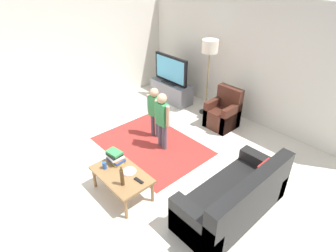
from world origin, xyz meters
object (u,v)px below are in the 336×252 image
tv (171,70)px  couch (237,200)px  book_stack (115,157)px  tv_remote (139,181)px  soda_can (105,165)px  floor_lamp (210,50)px  plate (129,171)px  bottle (122,177)px  child_center (162,117)px  tv_stand (171,92)px  child_near_tv (155,108)px  coffee_table (121,176)px  armchair (224,114)px

tv → couch: bearing=-29.1°
couch → book_stack: (-1.79, -0.88, 0.24)m
couch → tv_remote: 1.47m
book_stack → soda_can: size_ratio=2.49×
tv → book_stack: (1.70, -2.82, -0.32)m
floor_lamp → plate: (0.99, -2.98, -1.12)m
bottle → plate: size_ratio=1.51×
child_center → plate: child_center is taller
tv_stand → child_center: child_center is taller
bottle → tv: bearing=126.2°
book_stack → soda_can: 0.23m
tv_stand → child_center: 2.24m
tv_stand → book_stack: bearing=-59.1°
child_center → child_near_tv: bearing=158.2°
floor_lamp → coffee_table: size_ratio=1.78×
tv → armchair: (1.76, -0.02, -0.55)m
child_near_tv → bottle: bearing=-53.9°
coffee_table → tv_remote: (0.32, 0.10, 0.06)m
book_stack → bottle: size_ratio=0.90×
soda_can → bottle: bearing=0.0°
book_stack → bottle: 0.57m
tv_stand → floor_lamp: 1.69m
tv_stand → soda_can: bearing=-60.6°
tv_stand → tv_remote: 3.68m
soda_can → coffee_table: bearing=23.2°
coffee_table → soda_can: bearing=-156.8°
child_center → tv_stand: bearing=132.4°
armchair → tv_remote: (0.57, -2.81, 0.13)m
armchair → bottle: (0.47, -3.03, 0.26)m
plate → floor_lamp: bearing=108.4°
floor_lamp → couch: bearing=-41.1°
soda_can → book_stack: bearing=96.6°
tv_stand → armchair: size_ratio=1.33×
floor_lamp → book_stack: floor_lamp is taller
armchair → book_stack: bearing=-91.2°
tv → plate: (2.06, -2.81, -0.42)m
child_near_tv → soda_can: 1.76m
coffee_table → book_stack: 0.36m
armchair → child_near_tv: bearing=-116.8°
tv → tv_remote: 3.69m
child_center → tv_remote: 1.52m
child_near_tv → child_center: child_center is taller
tv_stand → child_near_tv: bearing=-54.0°
tv → child_center: tv is taller
floor_lamp → book_stack: (0.63, -3.00, -1.02)m
child_center → coffee_table: (0.53, -1.33, -0.34)m
child_center → plate: size_ratio=5.41×
book_stack → plate: bearing=2.8°
tv → child_near_tv: size_ratio=0.99×
tv → coffee_table: size_ratio=1.10×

